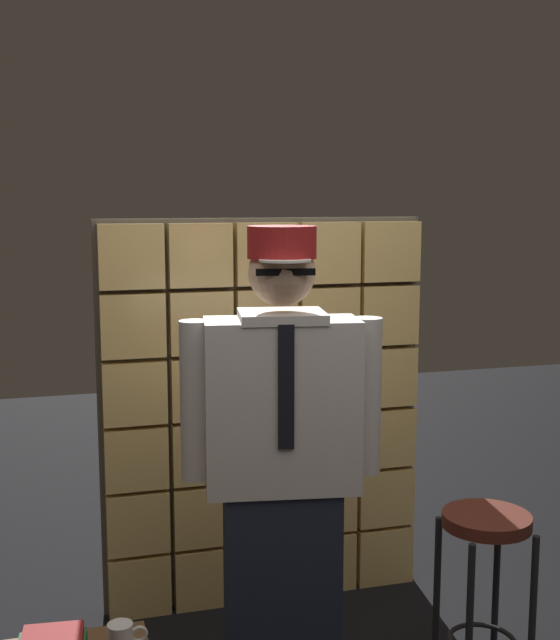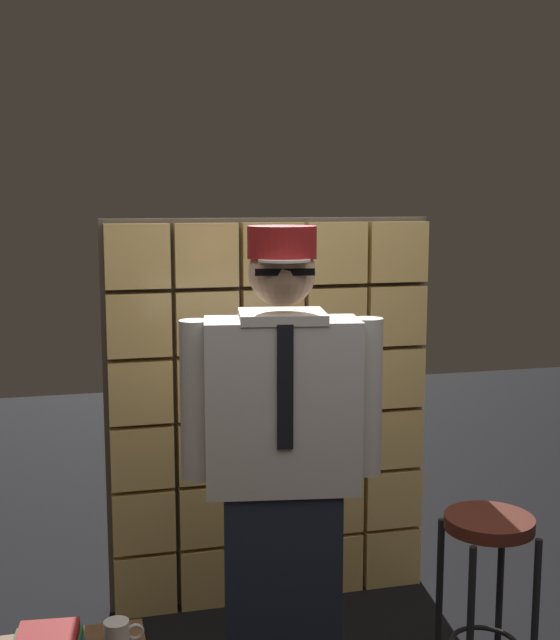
# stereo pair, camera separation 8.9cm
# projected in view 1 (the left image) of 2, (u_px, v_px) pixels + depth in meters

# --- Properties ---
(glass_block_wall) EXTENTS (1.56, 0.10, 1.86)m
(glass_block_wall) POSITION_uv_depth(u_px,v_px,m) (266.00, 416.00, 3.95)
(glass_block_wall) COLOR #F2C672
(glass_block_wall) RESTS_ON ground
(standing_person) EXTENTS (0.74, 0.35, 1.84)m
(standing_person) POSITION_uv_depth(u_px,v_px,m) (282.00, 469.00, 3.04)
(standing_person) COLOR #1E2333
(standing_person) RESTS_ON ground
(bar_stool) EXTENTS (0.34, 0.34, 0.74)m
(bar_stool) POSITION_uv_depth(u_px,v_px,m) (485.00, 561.00, 3.21)
(bar_stool) COLOR #592319
(bar_stool) RESTS_ON ground
(coffee_mug) EXTENTS (0.13, 0.08, 0.09)m
(coffee_mug) POSITION_uv_depth(u_px,v_px,m) (121.00, 638.00, 2.59)
(coffee_mug) COLOR silver
(coffee_mug) RESTS_ON side_table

